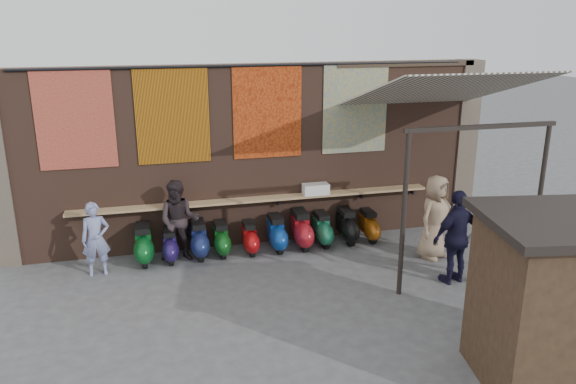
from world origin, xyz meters
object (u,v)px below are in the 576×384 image
at_px(scooter_stool_6, 301,230).
at_px(shopper_tan, 435,217).
at_px(scooter_stool_5, 277,234).
at_px(scooter_stool_3, 221,239).
at_px(scooter_stool_1, 170,246).
at_px(scooter_stool_8, 347,226).
at_px(shopper_grey, 485,242).
at_px(market_stall, 566,306).
at_px(scooter_stool_9, 369,226).
at_px(scooter_stool_2, 199,240).
at_px(scooter_stool_0, 144,245).
at_px(shelf_box, 316,189).
at_px(shopper_navy, 457,237).
at_px(scooter_stool_7, 322,229).
at_px(diner_right, 179,221).
at_px(scooter_stool_4, 250,238).
at_px(diner_left, 96,239).

relative_size(scooter_stool_6, shopper_tan, 0.48).
bearing_deg(scooter_stool_5, scooter_stool_3, 178.32).
bearing_deg(scooter_stool_1, scooter_stool_8, 1.12).
distance_m(shopper_grey, market_stall, 3.12).
bearing_deg(scooter_stool_9, scooter_stool_2, 179.99).
xyz_separation_m(scooter_stool_2, shopper_tan, (4.84, -1.24, 0.52)).
distance_m(scooter_stool_5, scooter_stool_8, 1.66).
height_order(scooter_stool_0, shopper_grey, shopper_grey).
bearing_deg(scooter_stool_5, market_stall, -63.74).
xyz_separation_m(shelf_box, shopper_grey, (2.50, -2.85, -0.41)).
relative_size(shopper_navy, market_stall, 0.79).
relative_size(scooter_stool_6, scooter_stool_7, 1.13).
distance_m(diner_right, shopper_tan, 5.37).
xyz_separation_m(scooter_stool_8, scooter_stool_9, (0.53, -0.02, -0.03)).
bearing_deg(scooter_stool_4, scooter_stool_1, -179.65).
height_order(shelf_box, scooter_stool_4, shelf_box).
distance_m(scooter_stool_0, market_stall, 7.93).
xyz_separation_m(scooter_stool_2, diner_right, (-0.40, -0.06, 0.48)).
bearing_deg(scooter_stool_1, scooter_stool_3, 3.34).
bearing_deg(shopper_navy, scooter_stool_4, -43.95).
xyz_separation_m(scooter_stool_3, diner_left, (-2.52, -0.36, 0.39)).
xyz_separation_m(shelf_box, scooter_stool_5, (-0.98, -0.30, -0.86)).
bearing_deg(scooter_stool_9, shopper_navy, -72.11).
relative_size(shelf_box, scooter_stool_4, 0.80).
xyz_separation_m(scooter_stool_3, shopper_tan, (4.37, -1.24, 0.55)).
height_order(scooter_stool_4, scooter_stool_8, scooter_stool_8).
relative_size(scooter_stool_5, shopper_grey, 0.48).
bearing_deg(scooter_stool_7, scooter_stool_0, -179.46).
height_order(scooter_stool_2, scooter_stool_5, scooter_stool_2).
bearing_deg(scooter_stool_9, diner_left, -176.53).
relative_size(scooter_stool_0, market_stall, 0.36).
bearing_deg(scooter_stool_8, market_stall, -79.04).
distance_m(scooter_stool_0, shopper_navy, 6.31).
bearing_deg(shopper_tan, scooter_stool_3, 135.36).
bearing_deg(market_stall, diner_right, 140.99).
relative_size(scooter_stool_7, diner_left, 0.52).
bearing_deg(scooter_stool_2, scooter_stool_7, 0.16).
distance_m(scooter_stool_5, shopper_tan, 3.41).
height_order(shelf_box, shopper_tan, shopper_tan).
bearing_deg(scooter_stool_2, shopper_grey, -26.51).
height_order(scooter_stool_3, scooter_stool_4, scooter_stool_3).
relative_size(shelf_box, scooter_stool_6, 0.66).
height_order(scooter_stool_7, diner_right, diner_right).
distance_m(scooter_stool_3, diner_left, 2.58).
distance_m(shopper_navy, market_stall, 3.19).
bearing_deg(shopper_grey, market_stall, 99.75).
bearing_deg(scooter_stool_2, scooter_stool_8, 0.25).
xyz_separation_m(scooter_stool_0, shopper_grey, (6.33, -2.56, 0.43)).
relative_size(shelf_box, scooter_stool_7, 0.75).
bearing_deg(shopper_grey, scooter_stool_1, 0.07).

